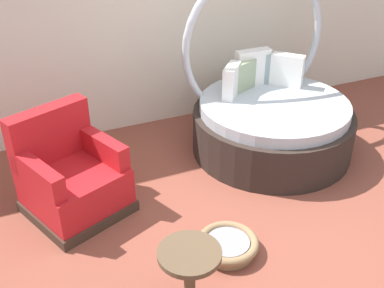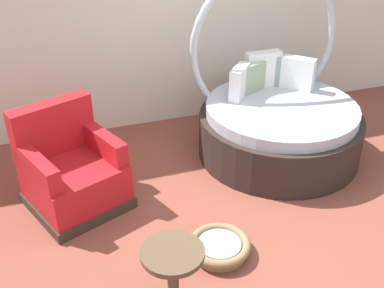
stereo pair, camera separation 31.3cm
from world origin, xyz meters
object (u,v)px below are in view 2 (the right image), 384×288
(pet_basket, at_px, (219,247))
(side_table, at_px, (173,261))
(red_armchair, at_px, (71,172))
(round_daybed, at_px, (277,118))

(pet_basket, relative_size, side_table, 0.98)
(red_armchair, relative_size, pet_basket, 2.04)
(round_daybed, height_order, red_armchair, round_daybed)
(red_armchair, bearing_deg, pet_basket, -46.39)
(round_daybed, relative_size, red_armchair, 1.88)
(side_table, bearing_deg, red_armchair, 109.85)
(side_table, bearing_deg, pet_basket, 37.10)
(red_armchair, height_order, pet_basket, red_armchair)
(red_armchair, xyz_separation_m, side_table, (0.53, -1.47, 0.10))
(pet_basket, height_order, side_table, side_table)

